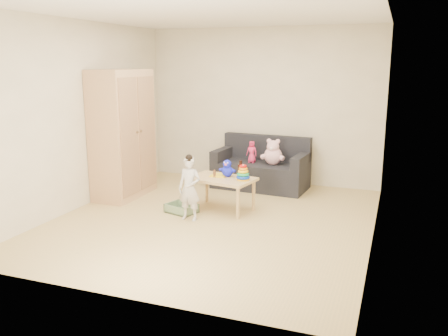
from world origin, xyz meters
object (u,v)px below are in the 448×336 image
at_px(wardrobe, 123,134).
at_px(play_table, 221,194).
at_px(sofa, 260,175).
at_px(toddler, 190,189).

bearing_deg(wardrobe, play_table, -6.33).
height_order(wardrobe, sofa, wardrobe).
relative_size(play_table, toddler, 1.07).
relative_size(wardrobe, play_table, 2.17).
relative_size(wardrobe, toddler, 2.33).
relative_size(wardrobe, sofa, 1.28).
height_order(wardrobe, play_table, wardrobe).
xyz_separation_m(sofa, play_table, (-0.18, -1.35, 0.02)).
relative_size(sofa, play_table, 1.69).
xyz_separation_m(wardrobe, toddler, (1.42, -0.71, -0.55)).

